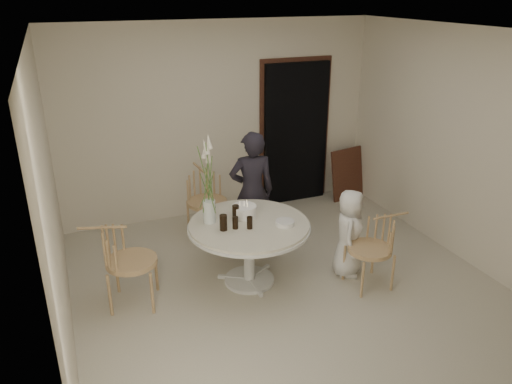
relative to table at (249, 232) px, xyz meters
name	(u,v)px	position (x,y,z in m)	size (l,w,h in m)	color
ground	(287,286)	(0.35, -0.25, -0.62)	(4.50, 4.50, 0.00)	beige
room_shell	(291,146)	(0.35, -0.25, 1.00)	(4.50, 4.50, 4.50)	silver
doorway	(295,134)	(1.50, 1.94, 0.43)	(1.00, 0.10, 2.10)	black
door_trim	(294,130)	(1.50, 1.98, 0.49)	(1.12, 0.03, 2.22)	#4F2F1B
table	(249,232)	(0.00, 0.00, 0.00)	(1.33, 1.33, 0.73)	silver
picture_frame	(347,174)	(2.30, 1.70, -0.22)	(0.59, 0.04, 0.79)	#4F2F1B
chair_far	(204,192)	(-0.11, 1.37, -0.04)	(0.52, 0.56, 0.89)	tan
chair_right	(380,240)	(1.31, -0.56, -0.08)	(0.51, 0.48, 0.83)	tan
chair_left	(118,254)	(-1.38, 0.11, -0.03)	(0.63, 0.60, 0.91)	tan
girl	(252,192)	(0.33, 0.74, 0.15)	(0.56, 0.36, 1.52)	black
boy	(349,233)	(1.11, -0.25, -0.10)	(0.50, 0.33, 1.03)	silver
birthday_cake	(244,211)	(0.01, 0.18, 0.18)	(0.27, 0.27, 0.18)	white
cola_tumbler_a	(223,223)	(-0.31, -0.06, 0.20)	(0.08, 0.08, 0.17)	black
cola_tumbler_b	(250,223)	(-0.04, -0.12, 0.18)	(0.06, 0.06, 0.13)	black
cola_tumbler_c	(235,223)	(-0.18, -0.07, 0.18)	(0.06, 0.06, 0.13)	black
cola_tumbler_d	(236,212)	(-0.10, 0.15, 0.19)	(0.08, 0.08, 0.16)	black
plate_stack	(285,223)	(0.34, -0.19, 0.14)	(0.20, 0.20, 0.05)	white
flower_vase	(208,189)	(-0.39, 0.18, 0.50)	(0.13, 0.13, 0.99)	silver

